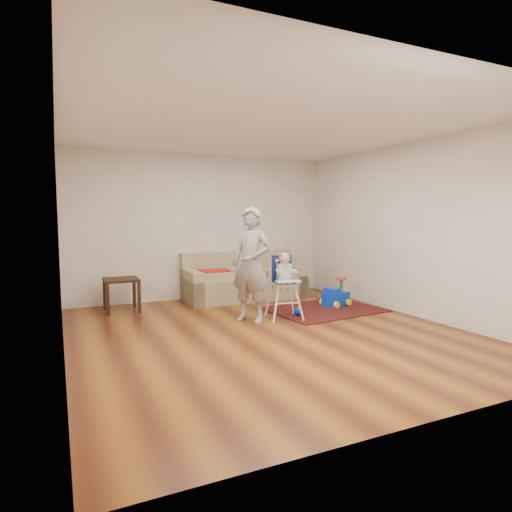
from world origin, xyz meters
name	(u,v)px	position (x,y,z in m)	size (l,w,h in m)	color
ground	(269,333)	(0.00, 0.00, 0.00)	(5.50, 5.50, 0.00)	#4A200F
room_envelope	(252,194)	(0.00, 0.53, 1.88)	(5.04, 5.52, 2.72)	beige
sofa	(244,276)	(0.65, 2.30, 0.44)	(2.26, 0.94, 0.87)	tan
side_table	(122,295)	(-1.60, 2.19, 0.27)	(0.54, 0.54, 0.54)	black
area_rug	(324,309)	(1.46, 0.86, 0.01)	(1.80, 1.35, 0.01)	black
ride_on_toy	(336,292)	(1.81, 1.01, 0.26)	(0.44, 0.31, 0.48)	#0935DB
toy_ball	(299,311)	(0.84, 0.63, 0.08)	(0.13, 0.13, 0.13)	#0935DB
high_chair	(284,287)	(0.57, 0.61, 0.49)	(0.55, 0.55, 1.02)	silver
adult	(251,265)	(0.05, 0.69, 0.85)	(0.62, 0.40, 1.69)	#999A9C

